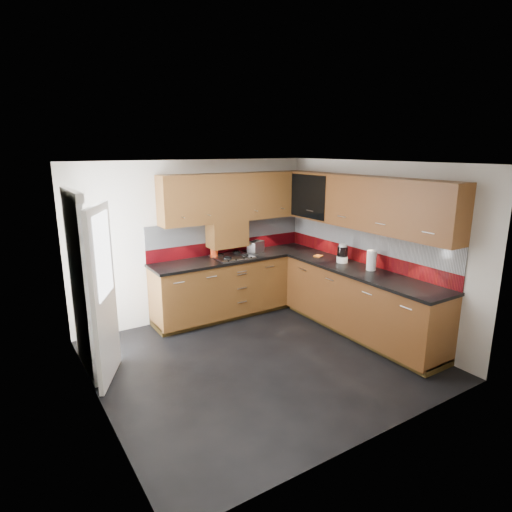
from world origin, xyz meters
TOP-DOWN VIEW (x-y plane):
  - room at (0.00, 0.00)m, footprint 4.00×3.80m
  - base_cabinets at (1.07, 0.72)m, footprint 2.70×3.20m
  - countertop at (1.05, 0.70)m, footprint 2.72×3.22m
  - backsplash at (1.28, 0.93)m, footprint 2.70×3.20m
  - upper_cabinets at (1.23, 0.78)m, footprint 2.50×3.20m
  - extractor_hood at (0.45, 1.64)m, footprint 0.60×0.33m
  - glass_cabinet at (1.71, 1.07)m, footprint 0.32×0.80m
  - back_door at (-1.78, 0.75)m, footprint 0.42×1.19m
  - gas_hob at (0.45, 1.47)m, footprint 0.57×0.50m
  - utensil_pot at (0.21, 1.62)m, footprint 0.11×0.11m
  - toaster at (0.92, 1.54)m, footprint 0.31×0.25m
  - food_processor at (1.66, 0.35)m, footprint 0.16×0.16m
  - paper_towel at (1.71, -0.16)m, footprint 0.17×0.17m
  - orange_cloth at (1.60, 0.81)m, footprint 0.16×0.15m

SIDE VIEW (x-z plane):
  - base_cabinets at x=1.07m, z-range -0.04..0.91m
  - countertop at x=1.05m, z-range 0.90..0.94m
  - orange_cloth at x=1.60m, z-range 0.94..0.95m
  - gas_hob at x=0.45m, z-range 0.93..0.98m
  - toaster at x=0.92m, z-range 0.94..1.13m
  - back_door at x=-1.78m, z-range 0.01..2.05m
  - utensil_pot at x=0.21m, z-range 0.83..1.24m
  - food_processor at x=1.66m, z-range 0.93..1.20m
  - paper_towel at x=1.71m, z-range 0.94..1.21m
  - backsplash at x=1.28m, z-range 0.94..1.48m
  - extractor_hood at x=0.45m, z-range 1.08..1.48m
  - room at x=0.00m, z-range 0.18..2.82m
  - upper_cabinets at x=1.23m, z-range 1.48..2.20m
  - glass_cabinet at x=1.71m, z-range 1.54..2.20m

